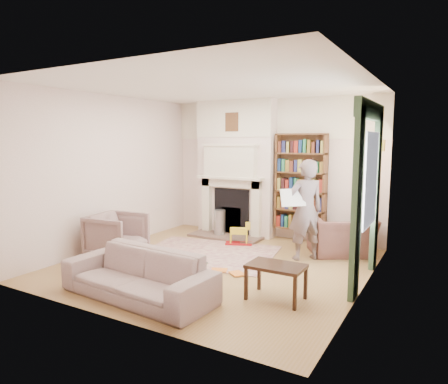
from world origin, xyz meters
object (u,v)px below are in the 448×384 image
Objects in this scene: sofa at (138,275)px; rocking_horse at (239,234)px; man_reading at (306,210)px; bookcase at (301,182)px; armchair_left at (117,236)px; paraffin_heater at (220,223)px; armchair_reading at (341,235)px; coffee_table at (276,282)px.

sofa reaches higher than rocking_horse.
bookcase is at bearing -110.72° from man_reading.
rocking_horse is at bearing -46.14° from armchair_left.
paraffin_heater is (-1.57, -0.44, -0.90)m from bookcase.
sofa is 2.98m from man_reading.
armchair_reading is 2.43m from coffee_table.
coffee_table is 2.64m from rocking_horse.
armchair_left is 0.40× the size of sofa.
man_reading reaches higher than sofa.
paraffin_heater is at bearing -62.32° from man_reading.
armchair_reading is 0.62× the size of man_reading.
armchair_left reaches higher than rocking_horse.
coffee_table is at bearing -75.27° from rocking_horse.
coffee_table is at bearing 31.83° from sofa.
armchair_left is 1.19× the size of coffee_table.
rocking_horse is at bearing -21.00° from armchair_reading.
armchair_reading is 1.48× the size of coffee_table.
armchair_reading is at bearing 84.97° from coffee_table.
rocking_horse is (-1.83, -0.34, -0.11)m from armchair_reading.
armchair_reading is 1.88× the size of paraffin_heater.
paraffin_heater is (-2.05, 0.69, -0.56)m from man_reading.
bookcase is 1.10× the size of man_reading.
bookcase reaches higher than sofa.
sofa is at bearing 30.06° from armchair_reading.
rocking_horse is (-0.08, 2.89, -0.08)m from sofa.
bookcase is 3.58m from armchair_left.
sofa is at bearing -111.57° from rocking_horse.
armchair_reading reaches higher than paraffin_heater.
rocking_horse is at bearing 95.60° from sofa.
man_reading is (-0.45, -0.60, 0.50)m from armchair_reading.
bookcase reaches higher than rocking_horse.
paraffin_heater is at bearing 106.79° from sofa.
sofa is 1.74m from coffee_table.
armchair_reading is 1.24× the size of armchair_left.
bookcase is at bearing 103.70° from coffee_table.
armchair_left is 2.25m from rocking_horse.
armchair_left reaches higher than paraffin_heater.
bookcase is 3.95m from sofa.
rocking_horse is at bearing -135.98° from bookcase.
sofa is (-0.82, -3.76, -0.88)m from bookcase.
coffee_table is (-0.21, -2.42, -0.11)m from armchair_reading.
armchair_reading is at bearing -12.67° from rocking_horse.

